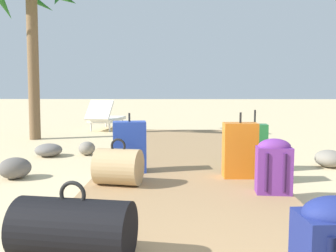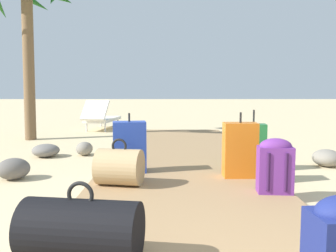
% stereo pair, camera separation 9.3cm
% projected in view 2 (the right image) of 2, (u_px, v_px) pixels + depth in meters
% --- Properties ---
extents(ground_plane, '(60.00, 60.00, 0.00)m').
position_uv_depth(ground_plane, '(185.00, 186.00, 4.11)').
color(ground_plane, '#D1BA8C').
extents(boardwalk, '(2.07, 8.00, 0.08)m').
position_uv_depth(boardwalk, '(183.00, 167.00, 4.90)').
color(boardwalk, '#9E7A51').
rests_on(boardwalk, ground).
extents(suitcase_green, '(0.34, 0.22, 0.73)m').
position_uv_depth(suitcase_green, '(254.00, 144.00, 4.84)').
color(suitcase_green, '#237538').
rests_on(suitcase_green, boardwalk).
extents(duffel_bag_black, '(0.74, 0.46, 0.48)m').
position_uv_depth(duffel_bag_black, '(83.00, 230.00, 2.17)').
color(duffel_bag_black, black).
rests_on(duffel_bag_black, boardwalk).
extents(duffel_bag_tan, '(0.52, 0.46, 0.49)m').
position_uv_depth(duffel_bag_tan, '(121.00, 167.00, 3.85)').
color(duffel_bag_tan, tan).
rests_on(duffel_bag_tan, boardwalk).
extents(suitcase_blue, '(0.42, 0.29, 0.71)m').
position_uv_depth(suitcase_blue, '(131.00, 147.00, 4.43)').
color(suitcase_blue, '#2847B7').
rests_on(suitcase_blue, boardwalk).
extents(suitcase_orange, '(0.38, 0.24, 0.74)m').
position_uv_depth(suitcase_orange, '(241.00, 150.00, 4.19)').
color(suitcase_orange, orange).
rests_on(suitcase_orange, boardwalk).
extents(backpack_purple, '(0.34, 0.23, 0.53)m').
position_uv_depth(backpack_purple, '(277.00, 164.00, 3.55)').
color(backpack_purple, '#6B2D84').
rests_on(backpack_purple, boardwalk).
extents(palm_tree_far_left, '(2.10, 2.15, 3.59)m').
position_uv_depth(palm_tree_far_left, '(27.00, 2.00, 7.54)').
color(palm_tree_far_left, brown).
rests_on(palm_tree_far_left, ground).
extents(lounge_chair, '(0.82, 1.62, 0.78)m').
position_uv_depth(lounge_chair, '(102.00, 117.00, 9.52)').
color(lounge_chair, white).
rests_on(lounge_chair, ground).
extents(rock_left_near, '(0.49, 0.47, 0.26)m').
position_uv_depth(rock_left_near, '(15.00, 169.00, 4.41)').
color(rock_left_near, '#5B5651').
rests_on(rock_left_near, ground).
extents(rock_right_mid, '(0.42, 0.45, 0.24)m').
position_uv_depth(rock_right_mid, '(328.00, 158.00, 5.13)').
color(rock_right_mid, gray).
rests_on(rock_right_mid, ground).
extents(rock_left_mid, '(0.49, 0.47, 0.21)m').
position_uv_depth(rock_left_mid, '(47.00, 150.00, 5.84)').
color(rock_left_mid, slate).
rests_on(rock_left_mid, ground).
extents(rock_left_far, '(0.28, 0.31, 0.22)m').
position_uv_depth(rock_left_far, '(86.00, 149.00, 5.97)').
color(rock_left_far, gray).
rests_on(rock_left_far, ground).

